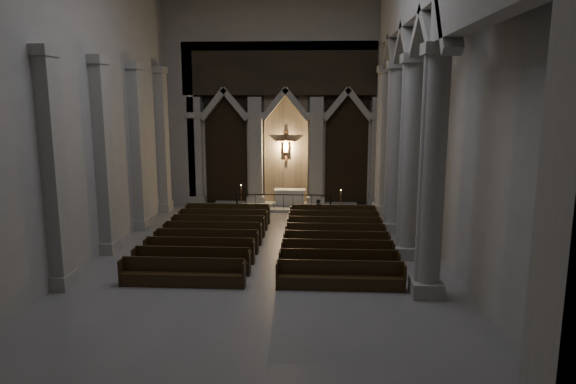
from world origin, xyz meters
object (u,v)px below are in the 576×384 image
Objects in this scene: candle_stand_right at (341,208)px; altar at (290,197)px; altar_rail at (283,200)px; worshipper at (319,211)px; pews at (272,242)px; candle_stand_left at (241,204)px.

altar is at bearing 149.90° from candle_stand_right.
candle_stand_right reaches higher than altar.
worshipper is at bearing -50.52° from altar_rail.
altar_rail is at bearing 173.47° from candle_stand_right.
worshipper is at bearing -65.56° from altar.
altar reaches higher than pews.
candle_stand_right is (2.91, -1.68, -0.24)m from altar.
pews is 5.11m from worshipper.
altar_rail is 4.31× the size of worshipper.
altar_rail reaches higher than pews.
candle_stand_right is 7.45m from pews.
pews is 7.82× the size of worshipper.
candle_stand_left is at bearing 174.32° from candle_stand_right.
pews is (-0.28, -8.41, -0.30)m from altar.
altar is 0.19× the size of pews.
worshipper is (-1.22, -2.03, 0.25)m from candle_stand_right.
altar_rail is at bearing 120.36° from worshipper.
pews is (0.00, -7.09, -0.39)m from altar_rail.
candle_stand_right is 1.11× the size of worshipper.
candle_stand_right is at bearing -30.10° from altar.
altar_rail is 7.10m from pews.
candle_stand_right reaches higher than altar_rail.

